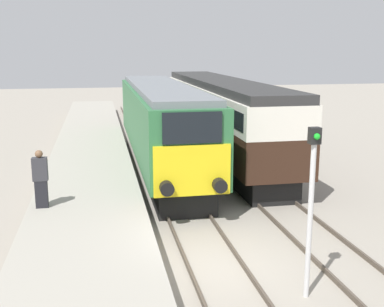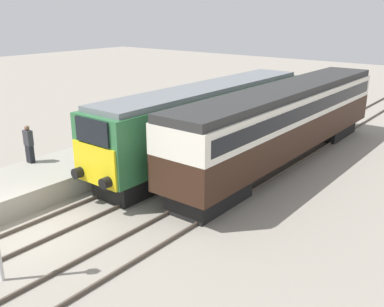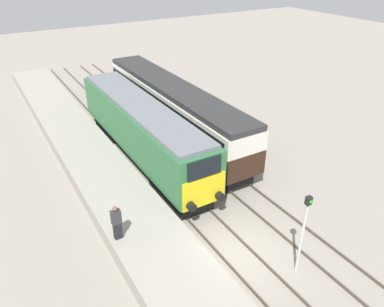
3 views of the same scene
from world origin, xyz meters
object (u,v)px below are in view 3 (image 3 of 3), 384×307
object	(u,v)px
passenger_carriage	(173,106)
person_on_platform	(117,223)
locomotive	(142,129)
signal_post	(303,229)

from	to	relation	value
passenger_carriage	person_on_platform	bearing A→B (deg)	-129.71
locomotive	signal_post	distance (m)	12.69
locomotive	passenger_carriage	size ratio (longest dim) A/B	0.89
locomotive	passenger_carriage	xyz separation A→B (m)	(3.40, 2.06, 0.20)
person_on_platform	signal_post	xyz separation A→B (m)	(6.32, -4.98, 0.55)
passenger_carriage	person_on_platform	xyz separation A→B (m)	(-8.02, -9.65, -0.65)
passenger_carriage	signal_post	world-z (taller)	passenger_carriage
person_on_platform	locomotive	bearing A→B (deg)	58.69
passenger_carriage	locomotive	bearing A→B (deg)	-148.78
locomotive	signal_post	bearing A→B (deg)	-82.30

